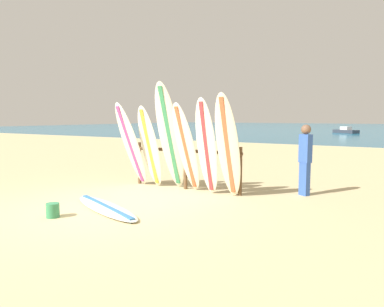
% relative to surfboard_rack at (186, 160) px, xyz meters
% --- Properties ---
extents(ground_plane, '(120.00, 120.00, 0.00)m').
position_rel_surfboard_rack_xyz_m(ground_plane, '(-0.30, -2.41, -0.70)').
color(ground_plane, '#CCB784').
extents(ocean_water, '(120.00, 80.00, 0.01)m').
position_rel_surfboard_rack_xyz_m(ocean_water, '(-0.30, 55.59, -0.70)').
color(ocean_water, '#196B93').
rests_on(ocean_water, ground).
extents(surfboard_rack, '(2.95, 0.09, 1.08)m').
position_rel_surfboard_rack_xyz_m(surfboard_rack, '(0.00, 0.00, 0.00)').
color(surfboard_rack, brown).
rests_on(surfboard_rack, ground).
extents(surfboard_leaning_far_left, '(0.66, 0.98, 2.09)m').
position_rel_surfboard_rack_xyz_m(surfboard_leaning_far_left, '(-1.31, -0.44, 0.34)').
color(surfboard_leaning_far_left, white).
rests_on(surfboard_leaning_far_left, ground).
extents(surfboard_leaning_left, '(0.51, 0.72, 2.01)m').
position_rel_surfboard_rack_xyz_m(surfboard_leaning_left, '(-0.81, -0.33, 0.30)').
color(surfboard_leaning_left, white).
rests_on(surfboard_leaning_left, ground).
extents(surfboard_leaning_center_left, '(0.67, 1.08, 2.53)m').
position_rel_surfboard_rack_xyz_m(surfboard_leaning_center_left, '(-0.22, -0.33, 0.56)').
color(surfboard_leaning_center_left, silver).
rests_on(surfboard_leaning_center_left, ground).
extents(surfboard_leaning_center, '(0.58, 0.86, 2.07)m').
position_rel_surfboard_rack_xyz_m(surfboard_leaning_center, '(0.23, -0.33, 0.33)').
color(surfboard_leaning_center, silver).
rests_on(surfboard_leaning_center, ground).
extents(surfboard_leaning_center_right, '(0.48, 0.62, 2.16)m').
position_rel_surfboard_rack_xyz_m(surfboard_leaning_center_right, '(0.78, -0.37, 0.38)').
color(surfboard_leaning_center_right, white).
rests_on(surfboard_leaning_center_right, ground).
extents(surfboard_leaning_right, '(0.56, 0.72, 2.25)m').
position_rel_surfboard_rack_xyz_m(surfboard_leaning_right, '(1.30, -0.38, 0.42)').
color(surfboard_leaning_right, beige).
rests_on(surfboard_leaning_right, ground).
extents(surfboard_lying_on_sand, '(2.42, 1.40, 0.08)m').
position_rel_surfboard_rack_xyz_m(surfboard_lying_on_sand, '(-0.27, -2.42, -0.67)').
color(surfboard_lying_on_sand, silver).
rests_on(surfboard_lying_on_sand, ground).
extents(beachgoer_standing, '(0.30, 0.26, 1.57)m').
position_rel_surfboard_rack_xyz_m(beachgoer_standing, '(2.64, 0.77, 0.16)').
color(beachgoer_standing, '#3359B2').
rests_on(beachgoer_standing, ground).
extents(small_boat_offshore, '(2.87, 2.45, 0.71)m').
position_rel_surfboard_rack_xyz_m(small_boat_offshore, '(-1.37, 34.91, -0.45)').
color(small_boat_offshore, '#333842').
rests_on(small_boat_offshore, ocean_water).
extents(sand_bucket, '(0.22, 0.22, 0.25)m').
position_rel_surfboard_rack_xyz_m(sand_bucket, '(-0.65, -3.29, -0.58)').
color(sand_bucket, '#388C59').
rests_on(sand_bucket, ground).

